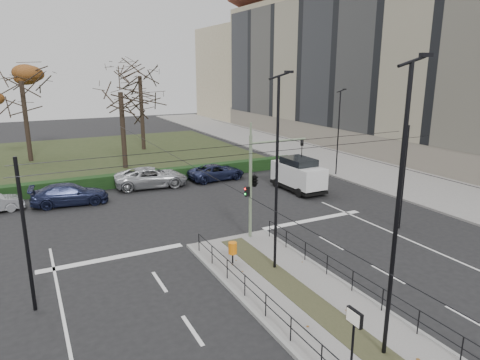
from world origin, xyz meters
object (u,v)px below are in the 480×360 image
object	(u,v)px
parked_car_fourth	(151,177)
white_van	(298,174)
traffic_light	(256,178)
litter_bin	(233,248)
parked_car_fifth	(217,172)
streetlamp_median_near	(398,214)
parked_car_third	(70,194)
streetlamp_sidewalk	(338,132)
bare_tree_center	(140,81)
bare_tree_near	(121,98)
info_panel	(354,325)
streetlamp_median_far	(277,173)
rust_tree	(21,81)

from	to	relation	value
parked_car_fourth	white_van	xyz separation A→B (m)	(9.63, -6.03, 0.53)
traffic_light	litter_bin	world-z (taller)	traffic_light
parked_car_fifth	litter_bin	bearing A→B (deg)	155.12
streetlamp_median_near	parked_car_third	bearing A→B (deg)	108.48
white_van	streetlamp_sidewalk	bearing A→B (deg)	22.74
streetlamp_median_near	white_van	world-z (taller)	streetlamp_median_near
traffic_light	streetlamp_median_near	size ratio (longest dim) A/B	0.60
bare_tree_center	bare_tree_near	xyz separation A→B (m)	(-3.98, -8.61, -1.17)
streetlamp_median_near	bare_tree_near	world-z (taller)	streetlamp_median_near
info_panel	bare_tree_near	distance (m)	31.52
white_van	parked_car_fourth	bearing A→B (deg)	147.95
info_panel	parked_car_fourth	bearing A→B (deg)	88.12
streetlamp_median_far	rust_tree	distance (m)	32.77
rust_tree	bare_tree_center	world-z (taller)	bare_tree_center
bare_tree_near	parked_car_fifth	bearing A→B (deg)	-52.03
traffic_light	parked_car_fourth	size ratio (longest dim) A/B	0.99
parked_car_third	parked_car_fourth	bearing A→B (deg)	-66.80
white_van	traffic_light	bearing A→B (deg)	-137.65
rust_tree	streetlamp_median_far	bearing A→B (deg)	-73.54
streetlamp_median_near	streetlamp_median_far	world-z (taller)	streetlamp_median_near
parked_car_fifth	parked_car_third	bearing A→B (deg)	94.44
traffic_light	streetlamp_sidewalk	bearing A→B (deg)	35.00
streetlamp_sidewalk	parked_car_third	size ratio (longest dim) A/B	1.45
rust_tree	litter_bin	bearing A→B (deg)	-75.58
parked_car_fourth	litter_bin	bearing A→B (deg)	-174.80
streetlamp_sidewalk	rust_tree	world-z (taller)	rust_tree
parked_car_third	parked_car_fifth	size ratio (longest dim) A/B	1.06
white_van	rust_tree	distance (m)	28.02
rust_tree	streetlamp_sidewalk	bearing A→B (deg)	-38.03
streetlamp_median_near	streetlamp_sidewalk	size ratio (longest dim) A/B	1.28
parked_car_third	parked_car_fifth	bearing A→B (deg)	-75.81
traffic_light	litter_bin	bearing A→B (deg)	-135.91
litter_bin	white_van	world-z (taller)	white_van
parked_car_third	parked_car_fourth	xyz separation A→B (m)	(6.19, 1.89, 0.06)
white_van	rust_tree	bearing A→B (deg)	130.75
streetlamp_median_far	parked_car_fifth	size ratio (longest dim) A/B	1.86
bare_tree_center	bare_tree_near	bearing A→B (deg)	-114.78
traffic_light	streetlamp_sidewalk	distance (m)	15.96
litter_bin	rust_tree	bearing A→B (deg)	104.42
white_van	streetlamp_median_near	bearing A→B (deg)	-116.30
streetlamp_median_far	bare_tree_near	xyz separation A→B (m)	(-1.53, 23.95, 1.87)
parked_car_fourth	white_van	distance (m)	11.38
parked_car_third	bare_tree_near	bearing A→B (deg)	-25.86
litter_bin	rust_tree	distance (m)	31.73
litter_bin	streetlamp_median_far	distance (m)	4.23
litter_bin	info_panel	bearing A→B (deg)	-92.26
white_van	rust_tree	world-z (taller)	rust_tree
streetlamp_median_far	litter_bin	bearing A→B (deg)	139.95
parked_car_third	bare_tree_center	size ratio (longest dim) A/B	0.46
rust_tree	bare_tree_near	xyz separation A→B (m)	(7.72, -7.32, -1.37)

